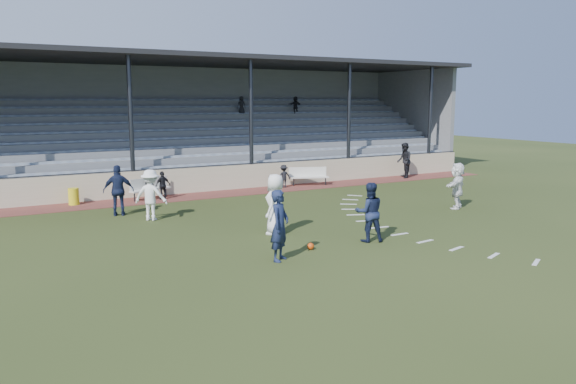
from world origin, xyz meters
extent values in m
plane|color=#2A3515|center=(0.00, 0.00, 0.00)|extent=(90.00, 90.00, 0.00)
cube|color=brown|center=(0.00, 10.50, 0.01)|extent=(34.00, 2.00, 0.02)
cube|color=#C5B798|center=(0.00, 11.55, 0.60)|extent=(34.00, 0.18, 1.20)
cube|color=silver|center=(-2.50, 10.67, 0.45)|extent=(2.01, 1.08, 0.06)
cube|color=silver|center=(-2.50, 10.89, 0.70)|extent=(1.89, 0.77, 0.54)
cylinder|color=#2D2E34|center=(-3.30, 10.37, 0.22)|extent=(0.06, 0.06, 0.40)
cylinder|color=#2D2E34|center=(-1.71, 10.98, 0.22)|extent=(0.06, 0.06, 0.40)
cube|color=silver|center=(5.86, 10.64, 0.45)|extent=(2.02, 1.04, 0.06)
cube|color=silver|center=(5.86, 10.86, 0.70)|extent=(1.91, 0.72, 0.54)
cylinder|color=#2D2E34|center=(5.05, 10.92, 0.22)|extent=(0.06, 0.06, 0.40)
cylinder|color=#2D2E34|center=(6.66, 10.36, 0.22)|extent=(0.06, 0.06, 0.40)
cylinder|color=yellow|center=(-5.73, 10.90, 0.37)|extent=(0.44, 0.44, 0.71)
sphere|color=#C6400B|center=(-0.74, -0.20, 0.10)|extent=(0.21, 0.21, 0.21)
imported|color=white|center=(-0.71, 2.07, 1.01)|extent=(1.16, 1.13, 2.01)
imported|color=#161F3E|center=(-2.08, -0.75, 0.99)|extent=(0.86, 0.83, 1.98)
imported|color=#161F3E|center=(1.39, -0.24, 0.94)|extent=(1.11, 1.00, 1.88)
imported|color=white|center=(-3.71, 6.27, 0.94)|extent=(1.40, 1.30, 1.89)
imported|color=#161F3E|center=(-4.55, 7.72, 0.98)|extent=(1.23, 0.76, 1.96)
imported|color=white|center=(7.92, 2.42, 0.95)|extent=(1.77, 1.44, 1.89)
imported|color=black|center=(12.14, 10.55, 1.02)|extent=(1.15, 1.23, 2.01)
imported|color=black|center=(-2.57, 10.50, 0.58)|extent=(0.47, 0.37, 1.12)
imported|color=black|center=(-2.02, 10.37, 0.65)|extent=(0.80, 0.51, 1.26)
imported|color=black|center=(4.37, 10.73, 0.60)|extent=(0.78, 0.49, 1.16)
cube|color=slate|center=(0.00, 12.10, 0.60)|extent=(34.00, 0.80, 1.20)
cube|color=#84919F|center=(0.00, 12.20, 1.25)|extent=(33.00, 0.28, 0.10)
cube|color=slate|center=(0.00, 12.90, 0.80)|extent=(34.00, 0.80, 1.60)
cube|color=#84919F|center=(0.00, 13.00, 1.65)|extent=(33.00, 0.28, 0.10)
cube|color=slate|center=(0.00, 13.70, 1.00)|extent=(34.00, 0.80, 2.00)
cube|color=#84919F|center=(0.00, 13.80, 2.05)|extent=(33.00, 0.28, 0.10)
cube|color=slate|center=(0.00, 14.50, 1.20)|extent=(34.00, 0.80, 2.40)
cube|color=#84919F|center=(0.00, 14.60, 2.45)|extent=(33.00, 0.28, 0.10)
cube|color=slate|center=(0.00, 15.30, 1.40)|extent=(34.00, 0.80, 2.80)
cube|color=#84919F|center=(0.00, 15.40, 2.85)|extent=(33.00, 0.28, 0.10)
cube|color=slate|center=(0.00, 16.10, 1.60)|extent=(34.00, 0.80, 3.20)
cube|color=#84919F|center=(0.00, 16.20, 3.25)|extent=(33.00, 0.28, 0.10)
cube|color=slate|center=(0.00, 16.90, 1.80)|extent=(34.00, 0.80, 3.60)
cube|color=#84919F|center=(0.00, 17.00, 3.65)|extent=(33.00, 0.28, 0.10)
cube|color=slate|center=(0.00, 17.70, 2.00)|extent=(34.00, 0.80, 4.00)
cube|color=#84919F|center=(0.00, 17.80, 4.05)|extent=(33.00, 0.28, 0.10)
cube|color=slate|center=(0.00, 18.50, 2.20)|extent=(34.00, 0.80, 4.40)
cube|color=#84919F|center=(0.00, 18.60, 4.45)|extent=(33.00, 0.28, 0.10)
cube|color=slate|center=(0.00, 19.10, 3.20)|extent=(34.00, 0.40, 6.40)
cube|color=slate|center=(16.85, 15.50, 3.20)|extent=(0.30, 7.80, 6.40)
cube|color=black|center=(0.00, 15.20, 6.50)|extent=(34.60, 9.00, 0.22)
cylinder|color=#2D2E34|center=(-3.00, 11.65, 3.25)|extent=(0.20, 0.20, 6.50)
cylinder|color=#2D2E34|center=(3.00, 11.65, 3.25)|extent=(0.20, 0.20, 6.50)
cylinder|color=#2D2E34|center=(9.00, 11.65, 3.25)|extent=(0.20, 0.20, 6.50)
cylinder|color=#2D2E34|center=(15.00, 11.65, 3.25)|extent=(0.20, 0.20, 6.50)
cylinder|color=#2D2E34|center=(0.00, 11.55, 1.25)|extent=(34.00, 0.05, 0.05)
imported|color=black|center=(4.90, 16.94, 4.13)|extent=(0.56, 0.40, 1.05)
imported|color=black|center=(8.63, 16.94, 4.13)|extent=(1.03, 0.51, 1.06)
cube|color=silver|center=(6.12, 7.01, 0.01)|extent=(0.54, 0.61, 0.01)
cube|color=silver|center=(5.29, 6.22, 0.01)|extent=(0.59, 0.56, 0.01)
cube|color=silver|center=(4.57, 5.34, 0.01)|extent=(0.64, 0.51, 0.01)
cube|color=silver|center=(3.96, 4.38, 0.01)|extent=(0.67, 0.44, 0.01)
cube|color=silver|center=(3.48, 3.34, 0.01)|extent=(0.70, 0.37, 0.01)
cube|color=silver|center=(3.13, 2.26, 0.01)|extent=(0.71, 0.29, 0.01)
cube|color=silver|center=(2.92, 1.14, 0.01)|extent=(0.71, 0.21, 0.01)
cube|color=silver|center=(2.85, 0.00, 0.01)|extent=(0.70, 0.12, 0.01)
cube|color=silver|center=(2.92, -1.14, 0.01)|extent=(0.71, 0.21, 0.01)
cube|color=silver|center=(3.13, -2.26, 0.01)|extent=(0.71, 0.29, 0.01)
cube|color=silver|center=(3.48, -3.34, 0.01)|extent=(0.70, 0.37, 0.01)
cube|color=silver|center=(3.96, -4.38, 0.01)|extent=(0.67, 0.44, 0.01)
camera|label=1|loc=(-9.26, -14.02, 4.38)|focal=35.00mm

